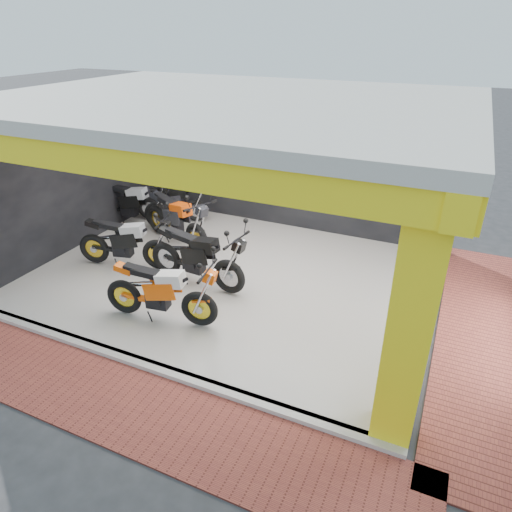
# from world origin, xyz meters

# --- Properties ---
(ground) EXTENTS (80.00, 80.00, 0.00)m
(ground) POSITION_xyz_m (0.00, 0.00, 0.00)
(ground) COLOR #2D2D30
(ground) RESTS_ON ground
(showroom_floor) EXTENTS (8.00, 6.00, 0.10)m
(showroom_floor) POSITION_xyz_m (0.00, 2.00, 0.05)
(showroom_floor) COLOR beige
(showroom_floor) RESTS_ON ground
(showroom_ceiling) EXTENTS (8.40, 6.40, 0.20)m
(showroom_ceiling) POSITION_xyz_m (0.00, 2.00, 3.60)
(showroom_ceiling) COLOR beige
(showroom_ceiling) RESTS_ON corner_column
(back_wall) EXTENTS (8.20, 0.20, 3.50)m
(back_wall) POSITION_xyz_m (0.00, 5.10, 1.75)
(back_wall) COLOR black
(back_wall) RESTS_ON ground
(left_wall) EXTENTS (0.20, 6.20, 3.50)m
(left_wall) POSITION_xyz_m (-4.10, 2.00, 1.75)
(left_wall) COLOR black
(left_wall) RESTS_ON ground
(corner_column) EXTENTS (0.50, 0.50, 3.50)m
(corner_column) POSITION_xyz_m (3.75, -0.75, 1.75)
(corner_column) COLOR yellow
(corner_column) RESTS_ON ground
(header_beam_front) EXTENTS (8.40, 0.30, 0.40)m
(header_beam_front) POSITION_xyz_m (0.00, -1.00, 3.30)
(header_beam_front) COLOR yellow
(header_beam_front) RESTS_ON corner_column
(header_beam_right) EXTENTS (0.30, 6.40, 0.40)m
(header_beam_right) POSITION_xyz_m (4.00, 2.00, 3.30)
(header_beam_right) COLOR yellow
(header_beam_right) RESTS_ON corner_column
(floor_kerb) EXTENTS (8.00, 0.20, 0.10)m
(floor_kerb) POSITION_xyz_m (0.00, -1.02, 0.05)
(floor_kerb) COLOR beige
(floor_kerb) RESTS_ON ground
(paver_front) EXTENTS (9.00, 1.40, 0.03)m
(paver_front) POSITION_xyz_m (0.00, -1.80, 0.01)
(paver_front) COLOR #983F31
(paver_front) RESTS_ON ground
(paver_right) EXTENTS (1.40, 7.00, 0.03)m
(paver_right) POSITION_xyz_m (4.80, 2.00, 0.01)
(paver_right) COLOR #983F31
(paver_right) RESTS_ON ground
(moto_hero) EXTENTS (2.33, 1.16, 1.36)m
(moto_hero) POSITION_xyz_m (0.31, 0.18, 0.78)
(moto_hero) COLOR #F0560A
(moto_hero) RESTS_ON showroom_floor
(moto_row_a) EXTENTS (2.38, 1.34, 1.37)m
(moto_row_a) POSITION_xyz_m (-1.56, 1.60, 0.79)
(moto_row_a) COLOR black
(moto_row_a) RESTS_ON showroom_floor
(moto_row_b) EXTENTS (2.43, 1.07, 1.45)m
(moto_row_b) POSITION_xyz_m (0.27, 1.35, 0.82)
(moto_row_b) COLOR black
(moto_row_b) RESTS_ON showroom_floor
(moto_row_c) EXTENTS (2.58, 1.69, 1.48)m
(moto_row_c) POSITION_xyz_m (-1.20, 2.59, 0.84)
(moto_row_c) COLOR black
(moto_row_c) RESTS_ON showroom_floor
(moto_row_d) EXTENTS (2.12, 1.32, 1.21)m
(moto_row_d) POSITION_xyz_m (-2.21, 4.23, 0.71)
(moto_row_d) COLOR black
(moto_row_d) RESTS_ON showroom_floor
(moto_row_e) EXTENTS (2.38, 1.05, 1.42)m
(moto_row_e) POSITION_xyz_m (-2.86, 3.39, 0.81)
(moto_row_e) COLOR black
(moto_row_e) RESTS_ON showroom_floor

